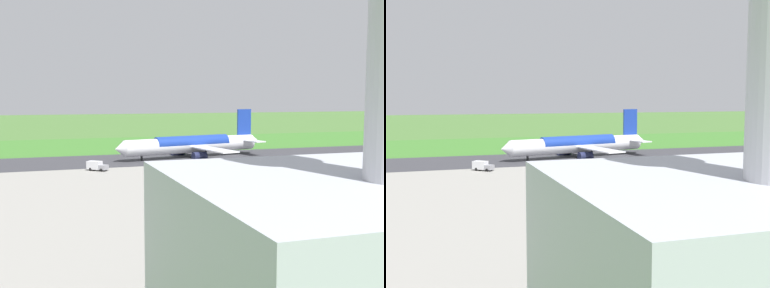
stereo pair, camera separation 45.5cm
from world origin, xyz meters
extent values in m
plane|color=#477233|center=(0.00, 0.00, 0.00)|extent=(800.00, 800.00, 0.00)
cube|color=#38383D|center=(0.00, 0.00, 0.03)|extent=(600.00, 30.88, 0.06)
cube|color=gray|center=(0.00, 54.15, 0.03)|extent=(440.00, 110.00, 0.05)
cube|color=#3C782B|center=(0.00, -43.92, 0.02)|extent=(600.00, 80.00, 0.04)
cylinder|color=white|center=(14.98, 0.00, 4.20)|extent=(48.07, 14.72, 5.20)
cone|color=white|center=(39.97, 5.11, 4.20)|extent=(3.93, 5.44, 4.94)
cone|color=white|center=(-9.70, -5.05, 4.80)|extent=(4.32, 5.03, 4.42)
cube|color=#19389E|center=(-5.71, -4.23, 11.30)|extent=(5.59, 1.61, 9.00)
cube|color=white|center=(-6.81, 1.15, 5.00)|extent=(5.72, 9.62, 0.36)
cube|color=white|center=(-4.60, -9.62, 5.00)|extent=(5.72, 9.62, 0.36)
cube|color=white|center=(11.80, 10.58, 3.80)|extent=(10.29, 22.76, 0.35)
cube|color=white|center=(16.21, -10.98, 3.80)|extent=(10.29, 22.76, 0.35)
cylinder|color=#23284C|center=(14.95, 7.65, 1.32)|extent=(4.97, 3.65, 2.80)
cylinder|color=#23284C|center=(17.96, -7.05, 1.32)|extent=(4.97, 3.65, 2.80)
cylinder|color=black|center=(32.85, 3.66, 1.71)|extent=(0.70, 0.70, 3.42)
cylinder|color=black|center=(11.24, 3.32, 1.71)|extent=(0.70, 0.70, 3.42)
cylinder|color=black|center=(12.85, -4.52, 1.71)|extent=(0.70, 0.70, 3.42)
cylinder|color=#19389E|center=(14.98, 0.00, 4.72)|extent=(26.91, 10.41, 5.23)
cube|color=gray|center=(-68.08, -11.54, 1.10)|extent=(2.25, 2.25, 1.30)
cube|color=silver|center=(-68.14, -8.74, 1.55)|extent=(2.39, 3.85, 2.20)
cylinder|color=black|center=(-67.08, -11.52, 0.45)|extent=(0.32, 0.91, 0.90)
cylinder|color=black|center=(-69.08, -11.56, 0.45)|extent=(0.32, 0.91, 0.90)
cylinder|color=black|center=(-67.15, -8.12, 0.45)|extent=(0.32, 0.91, 0.90)
cylinder|color=black|center=(-69.15, -8.16, 0.45)|extent=(0.32, 0.91, 0.90)
cube|color=gray|center=(47.07, 20.92, 1.10)|extent=(3.10, 3.10, 1.30)
cube|color=silver|center=(49.20, 19.10, 1.55)|extent=(4.38, 4.22, 2.20)
cylinder|color=black|center=(46.42, 20.17, 0.45)|extent=(0.88, 0.81, 0.90)
cylinder|color=black|center=(47.72, 21.68, 0.45)|extent=(0.88, 0.81, 0.90)
cylinder|color=black|center=(49.00, 17.95, 0.45)|extent=(0.88, 0.81, 0.90)
cylinder|color=black|center=(50.30, 19.47, 0.45)|extent=(0.88, 0.81, 0.90)
cylinder|color=slate|center=(4.05, -48.64, 1.02)|extent=(0.10, 0.10, 2.05)
cube|color=red|center=(4.05, -48.66, 2.35)|extent=(0.60, 0.04, 0.60)
cone|color=orange|center=(10.77, -46.58, 0.28)|extent=(0.40, 0.40, 0.55)
camera|label=1|loc=(63.59, 151.30, 20.37)|focal=44.95mm
camera|label=2|loc=(63.15, 151.44, 20.37)|focal=44.95mm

